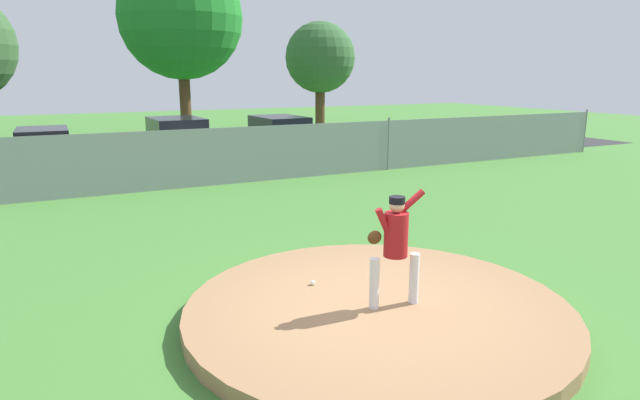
% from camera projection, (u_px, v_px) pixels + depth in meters
% --- Properties ---
extents(ground_plane, '(80.00, 80.00, 0.00)m').
position_uv_depth(ground_plane, '(240.00, 218.00, 12.64)').
color(ground_plane, '#427A33').
extents(asphalt_strip, '(44.00, 7.00, 0.01)m').
position_uv_depth(asphalt_strip, '(169.00, 165.00, 20.05)').
color(asphalt_strip, '#2B2B2D').
rests_on(asphalt_strip, ground_plane).
extents(pitchers_mound, '(5.28, 5.28, 0.22)m').
position_uv_depth(pitchers_mound, '(377.00, 311.00, 7.38)').
color(pitchers_mound, '#99704C').
rests_on(pitchers_mound, ground_plane).
extents(pitcher_youth, '(0.82, 0.32, 1.59)m').
position_uv_depth(pitcher_youth, '(395.00, 240.00, 7.07)').
color(pitcher_youth, silver).
rests_on(pitcher_youth, pitchers_mound).
extents(baseball, '(0.07, 0.07, 0.07)m').
position_uv_depth(baseball, '(313.00, 283.00, 7.99)').
color(baseball, white).
rests_on(baseball, pitchers_mound).
extents(chainlink_fence, '(33.96, 0.07, 1.84)m').
position_uv_depth(chainlink_fence, '(197.00, 158.00, 15.93)').
color(chainlink_fence, gray).
rests_on(chainlink_fence, ground_plane).
extents(parked_car_champagne, '(1.78, 4.31, 1.54)m').
position_uv_depth(parked_car_champagne, '(44.00, 152.00, 18.10)').
color(parked_car_champagne, tan).
rests_on(parked_car_champagne, ground_plane).
extents(parked_car_teal, '(2.07, 4.64, 1.67)m').
position_uv_depth(parked_car_teal, '(280.00, 138.00, 21.67)').
color(parked_car_teal, '#146066').
rests_on(parked_car_teal, ground_plane).
extents(parked_car_white, '(2.05, 4.51, 1.76)m').
position_uv_depth(parked_car_white, '(177.00, 143.00, 19.74)').
color(parked_car_white, silver).
rests_on(parked_car_white, ground_plane).
extents(tree_bushy_near, '(5.98, 5.98, 9.01)m').
position_uv_depth(tree_bushy_near, '(181.00, 17.00, 25.98)').
color(tree_bushy_near, '#4C331E').
rests_on(tree_bushy_near, ground_plane).
extents(tree_broad_right, '(4.28, 4.28, 6.47)m').
position_uv_depth(tree_broad_right, '(320.00, 58.00, 32.79)').
color(tree_broad_right, '#4C331E').
rests_on(tree_broad_right, ground_plane).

